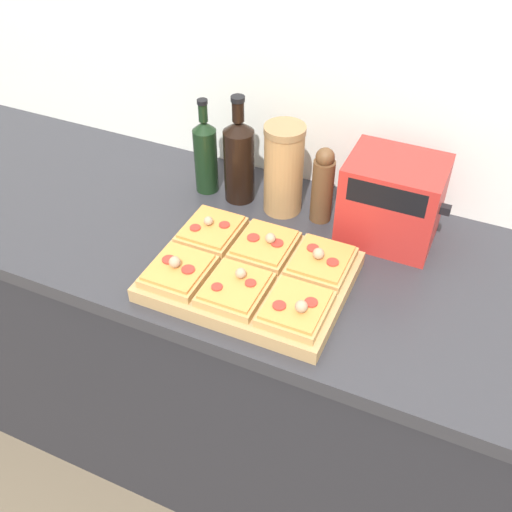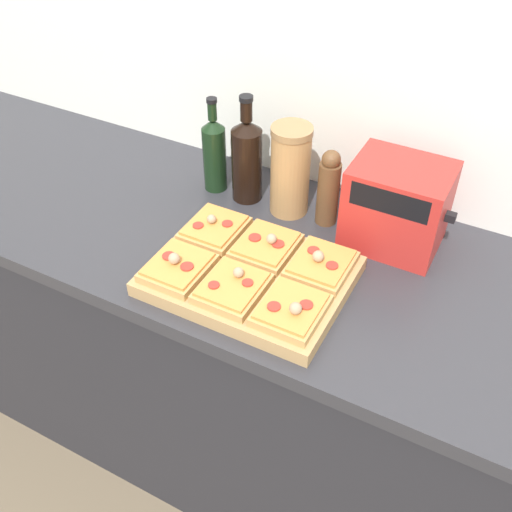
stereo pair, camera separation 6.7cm
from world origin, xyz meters
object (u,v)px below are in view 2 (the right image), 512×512
wine_bottle (247,158)px  olive_oil_bottle (214,153)px  pepper_mill (329,188)px  cutting_board (250,276)px  grain_jar_tall (290,170)px  toaster_oven (397,206)px

wine_bottle → olive_oil_bottle: bearing=180.0°
olive_oil_bottle → pepper_mill: bearing=0.0°
olive_oil_bottle → wine_bottle: 0.10m
olive_oil_bottle → cutting_board: bearing=-47.9°
olive_oil_bottle → grain_jar_tall: olive_oil_bottle is taller
wine_bottle → grain_jar_tall: wine_bottle is taller
olive_oil_bottle → grain_jar_tall: bearing=0.0°
olive_oil_bottle → pepper_mill: 0.33m
pepper_mill → toaster_oven: toaster_oven is taller
olive_oil_bottle → toaster_oven: olive_oil_bottle is taller
olive_oil_bottle → wine_bottle: bearing=-0.0°
wine_bottle → grain_jar_tall: 0.13m
pepper_mill → toaster_oven: size_ratio=0.83×
grain_jar_tall → toaster_oven: bearing=-0.2°
wine_bottle → toaster_oven: size_ratio=1.18×
pepper_mill → toaster_oven: bearing=-0.3°
grain_jar_tall → pepper_mill: grain_jar_tall is taller
grain_jar_tall → cutting_board: bearing=-81.8°
cutting_board → wine_bottle: size_ratio=1.49×
pepper_mill → toaster_oven: 0.18m
olive_oil_bottle → wine_bottle: size_ratio=0.90×
olive_oil_bottle → grain_jar_tall: 0.23m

